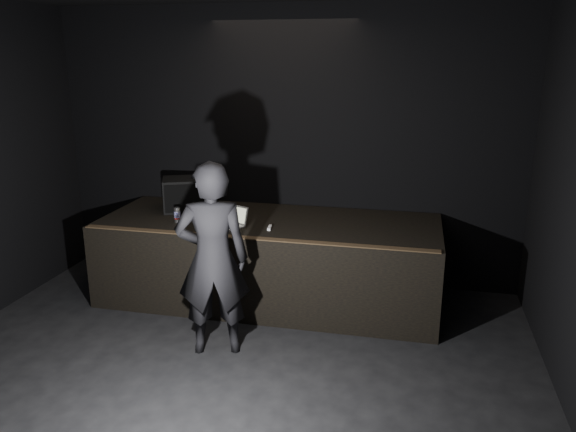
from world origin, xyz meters
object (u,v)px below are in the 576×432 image
Objects in this scene: stage_riser at (269,260)px; stage_monitor at (188,194)px; person at (213,259)px; laptop at (232,221)px; beer_can at (177,215)px.

stage_monitor is at bearing 168.71° from stage_riser.
stage_monitor is at bearing -77.88° from person.
laptop is 0.21× the size of person.
laptop reaches higher than beer_can.
beer_can is 1.31m from person.
beer_can is at bearing -69.25° from person.
person is at bearing -57.88° from laptop.
stage_riser is at bearing 64.86° from laptop.
stage_monitor is 0.93m from laptop.
person is at bearing -83.26° from stage_monitor.
laptop is at bearing 0.94° from beer_can.
beer_can is (0.08, -0.54, -0.12)m from stage_monitor.
person is at bearing -99.01° from stage_riser.
stage_monitor is 0.37× the size of person.
beer_can is at bearing -154.96° from laptop.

